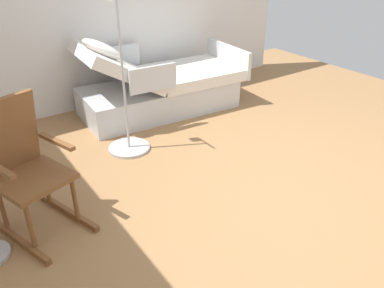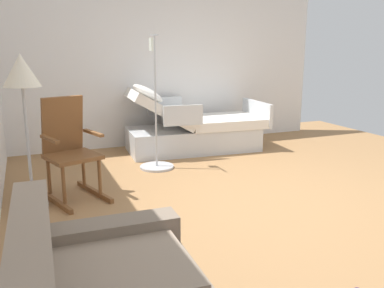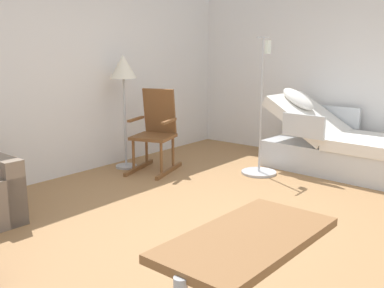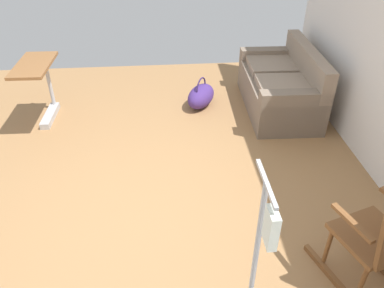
{
  "view_description": "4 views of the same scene",
  "coord_description": "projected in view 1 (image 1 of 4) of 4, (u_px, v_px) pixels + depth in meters",
  "views": [
    {
      "loc": [
        -1.79,
        2.19,
        2.03
      ],
      "look_at": [
        0.25,
        0.77,
        0.68
      ],
      "focal_mm": 36.35,
      "sensor_mm": 36.0,
      "label": 1
    },
    {
      "loc": [
        -3.37,
        2.19,
        1.53
      ],
      "look_at": [
        0.21,
        0.72,
        0.62
      ],
      "focal_mm": 38.45,
      "sensor_mm": 36.0,
      "label": 2
    },
    {
      "loc": [
        -3.22,
        -2.1,
        1.56
      ],
      "look_at": [
        0.1,
        0.58,
        0.64
      ],
      "focal_mm": 41.86,
      "sensor_mm": 36.0,
      "label": 3
    },
    {
      "loc": [
        2.61,
        0.3,
        2.6
      ],
      "look_at": [
        -0.04,
        0.53,
        0.77
      ],
      "focal_mm": 35.3,
      "sensor_mm": 36.0,
      "label": 4
    }
  ],
  "objects": [
    {
      "name": "ground_plane",
      "position": [
        281.0,
        200.0,
        3.36
      ],
      "size": [
        7.28,
        7.28,
        0.0
      ],
      "primitive_type": "plane",
      "color": "#9E7247"
    },
    {
      "name": "hospital_bed",
      "position": [
        159.0,
        88.0,
        4.93
      ],
      "size": [
        1.11,
        2.12,
        1.07
      ],
      "color": "silver",
      "rests_on": "ground"
    },
    {
      "name": "rocking_chair",
      "position": [
        26.0,
        169.0,
        2.85
      ],
      "size": [
        0.87,
        0.68,
        1.05
      ],
      "color": "brown",
      "rests_on": "ground"
    },
    {
      "name": "iv_pole",
      "position": [
        127.0,
        128.0,
        4.04
      ],
      "size": [
        0.44,
        0.44,
        1.69
      ],
      "color": "#B2B5BA",
      "rests_on": "ground"
    }
  ]
}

